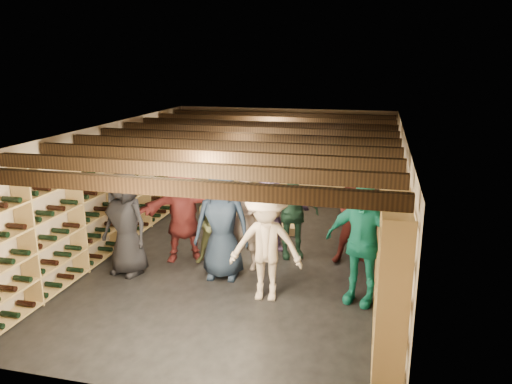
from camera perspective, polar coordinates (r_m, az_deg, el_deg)
The scene contains 21 objects.
ground at distance 9.39m, azimuth -1.57°, elevation -7.58°, with size 8.00×8.00×0.00m, color black.
walls at distance 9.00m, azimuth -1.63°, elevation -0.51°, with size 5.52×8.02×2.40m.
ceiling at distance 8.75m, azimuth -1.69°, elevation 7.08°, with size 5.50×8.00×0.01m, color beige.
ceiling_joists at distance 8.77m, azimuth -1.68°, elevation 6.18°, with size 5.40×7.12×0.18m.
wine_rack_left at distance 10.00m, azimuth -15.96°, elevation -0.24°, with size 0.32×7.50×2.15m.
wine_rack_right at distance 8.73m, azimuth 14.88°, elevation -2.36°, with size 0.32×7.50×2.15m.
wine_rack_back at distance 12.66m, azimuth 3.00°, elevation 3.46°, with size 4.70×0.30×2.15m.
crate_stack_left at distance 10.92m, azimuth 0.80°, elevation -1.93°, with size 0.57×0.45×0.85m.
crate_stack_right at distance 11.25m, azimuth -2.25°, elevation -2.78°, with size 0.59×0.51×0.34m.
crate_loose at distance 10.66m, azimuth 3.12°, elevation -4.30°, with size 0.50×0.33×0.17m, color tan.
person_0 at distance 8.75m, azimuth -14.69°, elevation -3.49°, with size 0.88×0.57×1.81m, color black.
person_2 at distance 8.97m, azimuth -4.76°, elevation -3.66°, with size 0.72×0.56×1.48m, color #5B623C.
person_3 at distance 7.59m, azimuth 1.15°, elevation -6.17°, with size 1.12×0.64×1.73m, color beige.
person_4 at distance 7.62m, azimuth 11.96°, elevation -5.69°, with size 1.12×0.47×1.91m, color #14806E.
person_5 at distance 9.16m, azimuth -8.31°, elevation -2.22°, with size 1.70×0.54×1.83m, color maroon.
person_6 at distance 8.34m, azimuth -3.91°, elevation -3.64°, with size 0.92×0.60×1.89m, color #1C2940.
person_7 at distance 8.70m, azimuth -1.17°, elevation -3.07°, with size 0.66×0.43×1.81m, color gray.
person_8 at distance 9.03m, azimuth 11.80°, elevation -2.39°, with size 0.93×0.72×1.91m, color #4E1918.
person_10 at distance 9.22m, azimuth 4.10°, elevation -2.39°, with size 1.00×0.42×1.71m, color #224838.
person_11 at distance 9.57m, azimuth 1.51°, elevation -1.98°, with size 1.50×0.48×1.62m, color #7B5E9B.
person_12 at distance 10.02m, azimuth 12.53°, elevation -0.82°, with size 0.91×0.60×1.87m, color #2F2D32.
Camera 1 is at (2.32, -8.35, 3.61)m, focal length 35.00 mm.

